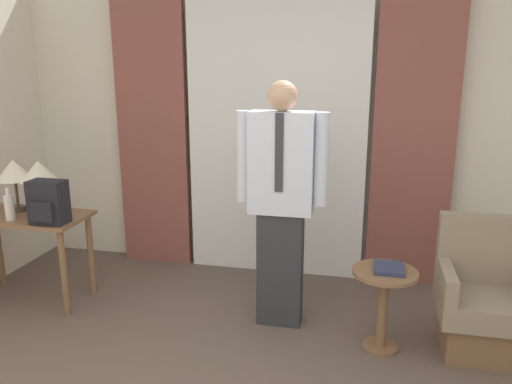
{
  "coord_description": "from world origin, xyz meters",
  "views": [
    {
      "loc": [
        0.79,
        -1.56,
        1.91
      ],
      "look_at": [
        0.06,
        1.7,
        1.05
      ],
      "focal_mm": 35.0,
      "sensor_mm": 36.0,
      "label": 1
    }
  ],
  "objects_px": {
    "table_lamp_right": "(39,173)",
    "armchair": "(486,304)",
    "person": "(281,197)",
    "side_table": "(383,296)",
    "book": "(389,268)",
    "desk": "(26,230)",
    "bottle_near_edge": "(9,207)",
    "table_lamp_left": "(14,171)",
    "backpack": "(48,203)"
  },
  "relations": [
    {
      "from": "table_lamp_right",
      "to": "armchair",
      "type": "bearing_deg",
      "value": -1.68
    },
    {
      "from": "backpack",
      "to": "person",
      "type": "bearing_deg",
      "value": 7.14
    },
    {
      "from": "backpack",
      "to": "table_lamp_right",
      "type": "bearing_deg",
      "value": 133.75
    },
    {
      "from": "table_lamp_right",
      "to": "book",
      "type": "bearing_deg",
      "value": -4.69
    },
    {
      "from": "table_lamp_right",
      "to": "bottle_near_edge",
      "type": "xyz_separation_m",
      "value": [
        -0.12,
        -0.23,
        -0.23
      ]
    },
    {
      "from": "bottle_near_edge",
      "to": "desk",
      "type": "bearing_deg",
      "value": 86.47
    },
    {
      "from": "table_lamp_left",
      "to": "person",
      "type": "height_order",
      "value": "person"
    },
    {
      "from": "table_lamp_right",
      "to": "person",
      "type": "xyz_separation_m",
      "value": [
        1.97,
        -0.02,
        -0.08
      ]
    },
    {
      "from": "table_lamp_right",
      "to": "person",
      "type": "height_order",
      "value": "person"
    },
    {
      "from": "table_lamp_right",
      "to": "backpack",
      "type": "height_order",
      "value": "table_lamp_right"
    },
    {
      "from": "desk",
      "to": "book",
      "type": "distance_m",
      "value": 2.85
    },
    {
      "from": "armchair",
      "to": "bottle_near_edge",
      "type": "bearing_deg",
      "value": -177.89
    },
    {
      "from": "armchair",
      "to": "backpack",
      "type": "bearing_deg",
      "value": -177.48
    },
    {
      "from": "backpack",
      "to": "desk",
      "type": "bearing_deg",
      "value": 156.37
    },
    {
      "from": "table_lamp_right",
      "to": "backpack",
      "type": "bearing_deg",
      "value": -46.25
    },
    {
      "from": "backpack",
      "to": "side_table",
      "type": "distance_m",
      "value": 2.54
    },
    {
      "from": "table_lamp_right",
      "to": "bottle_near_edge",
      "type": "distance_m",
      "value": 0.34
    },
    {
      "from": "desk",
      "to": "side_table",
      "type": "bearing_deg",
      "value": -3.04
    },
    {
      "from": "armchair",
      "to": "side_table",
      "type": "bearing_deg",
      "value": -168.33
    },
    {
      "from": "person",
      "to": "armchair",
      "type": "xyz_separation_m",
      "value": [
        1.42,
        -0.08,
        -0.64
      ]
    },
    {
      "from": "table_lamp_left",
      "to": "armchair",
      "type": "relative_size",
      "value": 0.47
    },
    {
      "from": "desk",
      "to": "table_lamp_left",
      "type": "relative_size",
      "value": 2.36
    },
    {
      "from": "table_lamp_left",
      "to": "bottle_near_edge",
      "type": "relative_size",
      "value": 1.68
    },
    {
      "from": "book",
      "to": "desk",
      "type": "bearing_deg",
      "value": 177.28
    },
    {
      "from": "armchair",
      "to": "side_table",
      "type": "xyz_separation_m",
      "value": [
        -0.68,
        -0.14,
        0.05
      ]
    },
    {
      "from": "bottle_near_edge",
      "to": "book",
      "type": "xyz_separation_m",
      "value": [
        2.86,
        0.0,
        -0.25
      ]
    },
    {
      "from": "desk",
      "to": "side_table",
      "type": "height_order",
      "value": "desk"
    },
    {
      "from": "bottle_near_edge",
      "to": "person",
      "type": "distance_m",
      "value": 2.11
    },
    {
      "from": "desk",
      "to": "person",
      "type": "xyz_separation_m",
      "value": [
        2.08,
        0.07,
        0.38
      ]
    },
    {
      "from": "person",
      "to": "book",
      "type": "xyz_separation_m",
      "value": [
        0.77,
        -0.2,
        -0.39
      ]
    },
    {
      "from": "table_lamp_right",
      "to": "bottle_near_edge",
      "type": "bearing_deg",
      "value": -118.02
    },
    {
      "from": "desk",
      "to": "bottle_near_edge",
      "type": "xyz_separation_m",
      "value": [
        -0.01,
        -0.14,
        0.23
      ]
    },
    {
      "from": "table_lamp_right",
      "to": "backpack",
      "type": "xyz_separation_m",
      "value": [
        0.23,
        -0.24,
        -0.17
      ]
    },
    {
      "from": "bottle_near_edge",
      "to": "side_table",
      "type": "relative_size",
      "value": 0.44
    },
    {
      "from": "table_lamp_right",
      "to": "armchair",
      "type": "height_order",
      "value": "table_lamp_right"
    },
    {
      "from": "book",
      "to": "backpack",
      "type": "bearing_deg",
      "value": -179.68
    },
    {
      "from": "backpack",
      "to": "armchair",
      "type": "bearing_deg",
      "value": 2.52
    },
    {
      "from": "table_lamp_right",
      "to": "armchair",
      "type": "xyz_separation_m",
      "value": [
        3.39,
        -0.1,
        -0.73
      ]
    },
    {
      "from": "armchair",
      "to": "desk",
      "type": "bearing_deg",
      "value": 179.83
    },
    {
      "from": "bottle_near_edge",
      "to": "side_table",
      "type": "height_order",
      "value": "bottle_near_edge"
    },
    {
      "from": "person",
      "to": "armchair",
      "type": "relative_size",
      "value": 1.98
    },
    {
      "from": "table_lamp_left",
      "to": "side_table",
      "type": "xyz_separation_m",
      "value": [
        2.94,
        -0.24,
        -0.68
      ]
    },
    {
      "from": "side_table",
      "to": "book",
      "type": "distance_m",
      "value": 0.2
    },
    {
      "from": "person",
      "to": "book",
      "type": "relative_size",
      "value": 8.03
    },
    {
      "from": "desk",
      "to": "side_table",
      "type": "xyz_separation_m",
      "value": [
        2.83,
        -0.15,
        -0.21
      ]
    },
    {
      "from": "backpack",
      "to": "side_table",
      "type": "bearing_deg",
      "value": -0.02
    },
    {
      "from": "person",
      "to": "side_table",
      "type": "xyz_separation_m",
      "value": [
        0.74,
        -0.22,
        -0.59
      ]
    },
    {
      "from": "bottle_near_edge",
      "to": "backpack",
      "type": "distance_m",
      "value": 0.35
    },
    {
      "from": "backpack",
      "to": "bottle_near_edge",
      "type": "bearing_deg",
      "value": 178.36
    },
    {
      "from": "person",
      "to": "armchair",
      "type": "bearing_deg",
      "value": -3.18
    }
  ]
}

